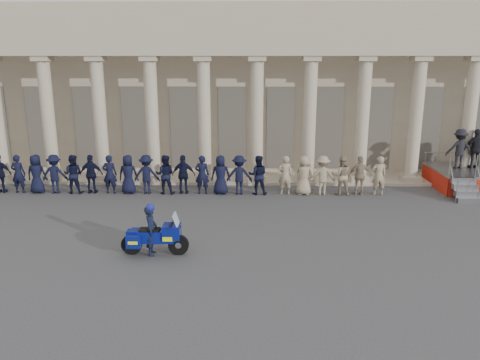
# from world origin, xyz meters

# --- Properties ---
(ground) EXTENTS (90.00, 90.00, 0.00)m
(ground) POSITION_xyz_m (0.00, 0.00, 0.00)
(ground) COLOR #3C3C3E
(ground) RESTS_ON ground
(building) EXTENTS (40.00, 12.50, 9.00)m
(building) POSITION_xyz_m (-0.00, 14.74, 4.52)
(building) COLOR tan
(building) RESTS_ON ground
(officer_rank) EXTENTS (19.36, 0.70, 1.84)m
(officer_rank) POSITION_xyz_m (-2.49, 5.97, 0.92)
(officer_rank) COLOR black
(officer_rank) RESTS_ON ground
(motorcycle) EXTENTS (2.18, 0.89, 1.40)m
(motorcycle) POSITION_xyz_m (-2.04, -1.16, 0.61)
(motorcycle) COLOR black
(motorcycle) RESTS_ON ground
(rider) EXTENTS (0.39, 0.59, 1.72)m
(rider) POSITION_xyz_m (-2.16, -1.16, 0.86)
(rider) COLOR black
(rider) RESTS_ON ground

